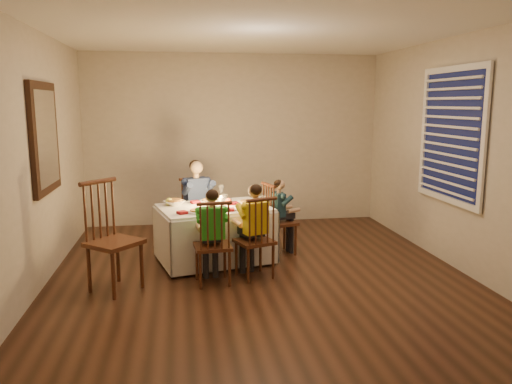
{
  "coord_description": "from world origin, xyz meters",
  "views": [
    {
      "loc": [
        -0.83,
        -5.18,
        1.86
      ],
      "look_at": [
        -0.01,
        0.15,
        0.9
      ],
      "focal_mm": 35.0,
      "sensor_mm": 36.0,
      "label": 1
    }
  ],
  "objects": [
    {
      "name": "ground",
      "position": [
        0.0,
        0.0,
        0.0
      ],
      "size": [
        5.0,
        5.0,
        0.0
      ],
      "primitive_type": "plane",
      "color": "black",
      "rests_on": "ground"
    },
    {
      "name": "wall_left",
      "position": [
        -2.25,
        0.0,
        1.3
      ],
      "size": [
        0.02,
        5.0,
        2.6
      ],
      "primitive_type": "cube",
      "color": "beige",
      "rests_on": "ground"
    },
    {
      "name": "wall_right",
      "position": [
        2.25,
        0.0,
        1.3
      ],
      "size": [
        0.02,
        5.0,
        2.6
      ],
      "primitive_type": "cube",
      "color": "beige",
      "rests_on": "ground"
    },
    {
      "name": "wall_back",
      "position": [
        0.0,
        2.5,
        1.3
      ],
      "size": [
        4.5,
        0.02,
        2.6
      ],
      "primitive_type": "cube",
      "color": "beige",
      "rests_on": "ground"
    },
    {
      "name": "ceiling",
      "position": [
        0.0,
        0.0,
        2.6
      ],
      "size": [
        5.0,
        5.0,
        0.0
      ],
      "primitive_type": "plane",
      "color": "white",
      "rests_on": "wall_back"
    },
    {
      "name": "dining_table",
      "position": [
        -0.45,
        0.56,
        0.47
      ],
      "size": [
        1.46,
        1.2,
        0.63
      ],
      "rotation": [
        0.0,
        0.0,
        0.24
      ],
      "color": "white",
      "rests_on": "ground"
    },
    {
      "name": "chair_adult",
      "position": [
        -0.62,
        1.2,
        0.0
      ],
      "size": [
        0.48,
        0.47,
        0.9
      ],
      "primitive_type": null,
      "rotation": [
        0.0,
        0.0,
        0.39
      ],
      "color": "#3B1C10",
      "rests_on": "ground"
    },
    {
      "name": "chair_near_left",
      "position": [
        -0.52,
        -0.19,
        0.0
      ],
      "size": [
        0.4,
        0.38,
        0.9
      ],
      "primitive_type": null,
      "rotation": [
        0.0,
        0.0,
        3.23
      ],
      "color": "#3B1C10",
      "rests_on": "ground"
    },
    {
      "name": "chair_near_right",
      "position": [
        -0.06,
        -0.07,
        0.0
      ],
      "size": [
        0.47,
        0.46,
        0.9
      ],
      "primitive_type": null,
      "rotation": [
        0.0,
        0.0,
        3.48
      ],
      "color": "#3B1C10",
      "rests_on": "ground"
    },
    {
      "name": "chair_end",
      "position": [
        0.38,
        0.73,
        0.0
      ],
      "size": [
        0.44,
        0.45,
        0.9
      ],
      "primitive_type": null,
      "rotation": [
        0.0,
        0.0,
        1.84
      ],
      "color": "#3B1C10",
      "rests_on": "ground"
    },
    {
      "name": "chair_extra",
      "position": [
        -1.5,
        -0.24,
        0.0
      ],
      "size": [
        0.63,
        0.63,
        1.11
      ],
      "primitive_type": null,
      "rotation": [
        0.0,
        0.0,
        0.85
      ],
      "color": "#3B1C10",
      "rests_on": "ground"
    },
    {
      "name": "adult",
      "position": [
        -0.62,
        1.2,
        0.0
      ],
      "size": [
        0.5,
        0.48,
        1.14
      ],
      "primitive_type": null,
      "rotation": [
        0.0,
        0.0,
        0.39
      ],
      "color": "navy",
      "rests_on": "ground"
    },
    {
      "name": "child_green",
      "position": [
        -0.52,
        -0.19,
        0.0
      ],
      "size": [
        0.34,
        0.31,
        1.0
      ],
      "primitive_type": null,
      "rotation": [
        0.0,
        0.0,
        3.23
      ],
      "color": "green",
      "rests_on": "ground"
    },
    {
      "name": "child_yellow",
      "position": [
        -0.06,
        -0.07,
        0.0
      ],
      "size": [
        0.41,
        0.39,
        1.02
      ],
      "primitive_type": null,
      "rotation": [
        0.0,
        0.0,
        3.48
      ],
      "color": "yellow",
      "rests_on": "ground"
    },
    {
      "name": "child_teal",
      "position": [
        0.38,
        0.73,
        0.0
      ],
      "size": [
        0.32,
        0.34,
        0.94
      ],
      "primitive_type": null,
      "rotation": [
        0.0,
        0.0,
        1.84
      ],
      "color": "#19333F",
      "rests_on": "ground"
    },
    {
      "name": "setting_adult",
      "position": [
        -0.49,
        0.84,
        0.67
      ],
      "size": [
        0.31,
        0.31,
        0.02
      ],
      "primitive_type": "cylinder",
      "rotation": [
        0.0,
        0.0,
        0.24
      ],
      "color": "white",
      "rests_on": "dining_table"
    },
    {
      "name": "setting_green",
      "position": [
        -0.65,
        0.27,
        0.67
      ],
      "size": [
        0.31,
        0.31,
        0.02
      ],
      "primitive_type": "cylinder",
      "rotation": [
        0.0,
        0.0,
        0.24
      ],
      "color": "white",
      "rests_on": "dining_table"
    },
    {
      "name": "setting_yellow",
      "position": [
        -0.12,
        0.35,
        0.67
      ],
      "size": [
        0.31,
        0.31,
        0.02
      ],
      "primitive_type": "cylinder",
      "rotation": [
        0.0,
        0.0,
        0.24
      ],
      "color": "white",
      "rests_on": "dining_table"
    },
    {
      "name": "setting_teal",
      "position": [
        -0.03,
        0.7,
        0.67
      ],
      "size": [
        0.31,
        0.31,
        0.02
      ],
      "primitive_type": "cylinder",
      "rotation": [
        0.0,
        0.0,
        0.24
      ],
      "color": "white",
      "rests_on": "dining_table"
    },
    {
      "name": "candle_left",
      "position": [
        -0.51,
        0.54,
        0.71
      ],
      "size": [
        0.06,
        0.06,
        0.1
      ],
      "primitive_type": "cylinder",
      "color": "white",
      "rests_on": "dining_table"
    },
    {
      "name": "candle_right",
      "position": [
        -0.36,
        0.58,
        0.71
      ],
      "size": [
        0.06,
        0.06,
        0.1
      ],
      "primitive_type": "cylinder",
      "color": "white",
      "rests_on": "dining_table"
    },
    {
      "name": "squash",
      "position": [
        -0.97,
        0.7,
        0.71
      ],
      "size": [
        0.09,
        0.09,
        0.09
      ],
      "primitive_type": "sphere",
      "color": "#EDF33F",
      "rests_on": "dining_table"
    },
    {
      "name": "orange_fruit",
      "position": [
        -0.27,
        0.65,
        0.7
      ],
      "size": [
        0.08,
        0.08,
        0.08
      ],
      "primitive_type": "sphere",
      "color": "#E34613",
      "rests_on": "dining_table"
    },
    {
      "name": "serving_bowl",
      "position": [
        -0.91,
        0.72,
        0.69
      ],
      "size": [
        0.33,
        0.33,
        0.06
      ],
      "primitive_type": "imported",
      "rotation": [
        0.0,
        0.0,
        0.67
      ],
      "color": "white",
      "rests_on": "dining_table"
    },
    {
      "name": "wall_mirror",
      "position": [
        -2.22,
        0.3,
        1.5
      ],
      "size": [
        0.06,
        0.95,
        1.15
      ],
      "color": "black",
      "rests_on": "wall_left"
    },
    {
      "name": "window_blinds",
      "position": [
        2.21,
        0.1,
        1.5
      ],
      "size": [
        0.07,
        1.34,
        1.54
      ],
      "color": "#0D1235",
      "rests_on": "wall_right"
    }
  ]
}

